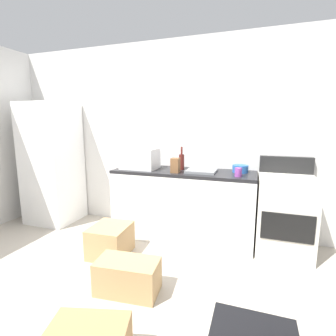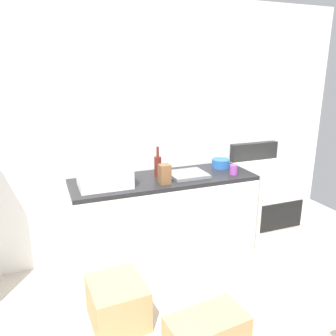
# 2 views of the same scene
# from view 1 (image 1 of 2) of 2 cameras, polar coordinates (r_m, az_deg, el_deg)

# --- Properties ---
(ground_plane) EXTENTS (6.00, 6.00, 0.00)m
(ground_plane) POSITION_cam_1_polar(r_m,az_deg,el_deg) (2.65, -11.47, -24.43)
(ground_plane) COLOR #B2A899
(wall_back) EXTENTS (5.00, 0.10, 2.60)m
(wall_back) POSITION_cam_1_polar(r_m,az_deg,el_deg) (3.62, 0.38, 6.90)
(wall_back) COLOR silver
(wall_back) RESTS_ON ground_plane
(kitchen_counter) EXTENTS (1.80, 0.60, 0.90)m
(kitchen_counter) POSITION_cam_1_polar(r_m,az_deg,el_deg) (3.35, 3.34, -8.17)
(kitchen_counter) COLOR white
(kitchen_counter) RESTS_ON ground_plane
(refrigerator) EXTENTS (0.68, 0.66, 1.80)m
(refrigerator) POSITION_cam_1_polar(r_m,az_deg,el_deg) (4.23, -24.59, 0.96)
(refrigerator) COLOR white
(refrigerator) RESTS_ON ground_plane
(stove_oven) EXTENTS (0.60, 0.61, 1.10)m
(stove_oven) POSITION_cam_1_polar(r_m,az_deg,el_deg) (3.26, 24.76, -9.32)
(stove_oven) COLOR silver
(stove_oven) RESTS_ON ground_plane
(microwave) EXTENTS (0.46, 0.34, 0.27)m
(microwave) POSITION_cam_1_polar(r_m,az_deg,el_deg) (3.38, -6.34, 2.13)
(microwave) COLOR white
(microwave) RESTS_ON kitchen_counter
(sink_basin) EXTENTS (0.36, 0.32, 0.03)m
(sink_basin) POSITION_cam_1_polar(r_m,az_deg,el_deg) (3.16, 7.53, -0.67)
(sink_basin) COLOR slate
(sink_basin) RESTS_ON kitchen_counter
(wine_bottle) EXTENTS (0.07, 0.07, 0.30)m
(wine_bottle) POSITION_cam_1_polar(r_m,az_deg,el_deg) (3.29, 3.07, 1.52)
(wine_bottle) COLOR #591E19
(wine_bottle) RESTS_ON kitchen_counter
(coffee_mug) EXTENTS (0.08, 0.08, 0.10)m
(coffee_mug) POSITION_cam_1_polar(r_m,az_deg,el_deg) (2.97, 15.56, -0.92)
(coffee_mug) COLOR purple
(coffee_mug) RESTS_ON kitchen_counter
(knife_block) EXTENTS (0.10, 0.10, 0.18)m
(knife_block) POSITION_cam_1_polar(r_m,az_deg,el_deg) (3.09, 1.67, 0.60)
(knife_block) COLOR brown
(knife_block) RESTS_ON kitchen_counter
(mixing_bowl) EXTENTS (0.19, 0.19, 0.09)m
(mixing_bowl) POSITION_cam_1_polar(r_m,az_deg,el_deg) (3.23, 15.97, -0.17)
(mixing_bowl) COLOR #2659A5
(mixing_bowl) RESTS_ON kitchen_counter
(cardboard_box_large) EXTENTS (0.58, 0.35, 0.30)m
(cardboard_box_large) POSITION_cam_1_polar(r_m,az_deg,el_deg) (2.48, -9.08, -22.94)
(cardboard_box_large) COLOR tan
(cardboard_box_large) RESTS_ON ground_plane
(cardboard_box_medium) EXTENTS (0.43, 0.48, 0.34)m
(cardboard_box_medium) POSITION_cam_1_polar(r_m,az_deg,el_deg) (3.09, -12.84, -15.58)
(cardboard_box_medium) COLOR tan
(cardboard_box_medium) RESTS_ON ground_plane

